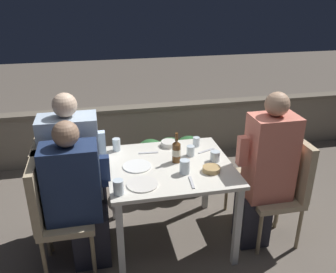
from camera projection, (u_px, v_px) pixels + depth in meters
name	position (u px, v px, depth m)	size (l,w,h in m)	color
ground_plane	(170.00, 238.00, 3.19)	(16.00, 16.00, 0.00)	#665B51
parapet_wall	(142.00, 131.00, 4.57)	(9.00, 0.18, 0.69)	gray
dining_table	(170.00, 175.00, 2.93)	(1.01, 0.91, 0.75)	silver
planter_hedge	(171.00, 162.00, 3.83)	(0.77, 0.47, 0.59)	brown
chair_left_near	(51.00, 207.00, 2.67)	(0.42, 0.42, 0.95)	tan
person_navy_jumper	(78.00, 197.00, 2.69)	(0.49, 0.26, 1.24)	#282833
chair_left_far	(53.00, 186.00, 2.95)	(0.42, 0.42, 0.95)	tan
person_blue_shirt	(76.00, 171.00, 2.94)	(0.51, 0.26, 1.35)	#282833
chair_right_near	(285.00, 182.00, 3.00)	(0.42, 0.42, 0.95)	tan
person_coral_top	(265.00, 171.00, 2.91)	(0.47, 0.26, 1.36)	#282833
chair_right_far	(265.00, 166.00, 3.26)	(0.42, 0.42, 0.95)	tan
beer_bottle	(176.00, 151.00, 2.90)	(0.07, 0.07, 0.26)	brown
plate_0	(137.00, 166.00, 2.86)	(0.23, 0.23, 0.01)	white
plate_1	(142.00, 184.00, 2.60)	(0.23, 0.23, 0.01)	silver
bowl_0	(169.00, 143.00, 3.21)	(0.14, 0.14, 0.05)	silver
bowl_1	(211.00, 169.00, 2.78)	(0.14, 0.14, 0.04)	tan
glass_cup_0	(215.00, 156.00, 2.93)	(0.08, 0.08, 0.09)	silver
glass_cup_1	(117.00, 145.00, 3.11)	(0.07, 0.07, 0.11)	silver
glass_cup_2	(191.00, 151.00, 3.02)	(0.07, 0.07, 0.09)	silver
glass_cup_3	(118.00, 187.00, 2.47)	(0.07, 0.07, 0.11)	silver
glass_cup_4	(196.00, 142.00, 3.19)	(0.06, 0.06, 0.09)	silver
glass_cup_5	(185.00, 167.00, 2.74)	(0.08, 0.08, 0.11)	silver
fork_0	(206.00, 151.00, 3.11)	(0.16, 0.08, 0.01)	silver
fork_1	(148.00, 153.00, 3.08)	(0.17, 0.03, 0.01)	silver
fork_2	(192.00, 182.00, 2.63)	(0.03, 0.17, 0.01)	silver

